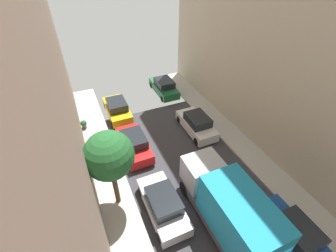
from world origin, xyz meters
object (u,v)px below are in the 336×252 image
object	(u,v)px
parked_car_left_5	(117,109)
street_tree_0	(109,156)
delivery_truck	(228,208)
parked_car_left_3	(163,204)
parked_car_right_2	(197,124)
parked_car_right_3	(164,87)
parked_car_right_1	(294,234)
parked_car_left_4	(134,144)
potted_plant_1	(84,124)

from	to	relation	value
parked_car_left_5	street_tree_0	xyz separation A→B (m)	(-2.20, -8.93, 3.20)
delivery_truck	parked_car_left_3	bearing A→B (deg)	141.20
parked_car_right_2	parked_car_right_3	xyz separation A→B (m)	(0.00, 6.85, 0.00)
parked_car_right_2	street_tree_0	world-z (taller)	street_tree_0
parked_car_right_1	parked_car_right_2	world-z (taller)	same
parked_car_right_1	delivery_truck	distance (m)	3.57
parked_car_left_3	parked_car_right_1	size ratio (longest dim) A/B	1.00
parked_car_left_4	parked_car_right_2	xyz separation A→B (m)	(5.40, 0.24, 0.00)
parked_car_left_4	delivery_truck	world-z (taller)	delivery_truck
parked_car_left_3	parked_car_left_4	distance (m)	5.57
street_tree_0	parked_car_left_5	bearing A→B (deg)	76.14
parked_car_right_1	parked_car_right_2	size ratio (longest dim) A/B	1.00
parked_car_right_1	parked_car_right_3	size ratio (longest dim) A/B	1.00
parked_car_left_4	parked_car_right_3	distance (m)	8.91
parked_car_left_4	parked_car_left_5	world-z (taller)	same
parked_car_right_1	parked_car_left_5	bearing A→B (deg)	109.98
parked_car_left_4	parked_car_right_3	world-z (taller)	same
parked_car_left_5	parked_car_right_2	world-z (taller)	same
street_tree_0	parked_car_right_1	bearing A→B (deg)	-37.89
delivery_truck	parked_car_right_2	bearing A→B (deg)	71.30
parked_car_left_5	street_tree_0	bearing A→B (deg)	-103.86
parked_car_left_4	parked_car_right_3	xyz separation A→B (m)	(5.40, 7.09, 0.00)
parked_car_left_3	parked_car_right_2	size ratio (longest dim) A/B	1.00
parked_car_right_1	parked_car_right_3	world-z (taller)	same
parked_car_left_3	delivery_truck	xyz separation A→B (m)	(2.70, -2.17, 1.07)
parked_car_right_1	delivery_truck	size ratio (longest dim) A/B	0.64
parked_car_right_3	delivery_truck	distance (m)	15.11
parked_car_right_1	delivery_truck	xyz separation A→B (m)	(-2.70, 2.08, 1.07)
parked_car_left_4	potted_plant_1	size ratio (longest dim) A/B	5.57
parked_car_left_4	parked_car_left_3	bearing A→B (deg)	-90.00
parked_car_left_5	parked_car_left_4	bearing A→B (deg)	-90.00
parked_car_right_2	parked_car_right_3	size ratio (longest dim) A/B	1.00
parked_car_left_3	street_tree_0	xyz separation A→B (m)	(-2.20, 1.67, 3.20)
parked_car_left_4	street_tree_0	bearing A→B (deg)	-119.46
parked_car_left_5	delivery_truck	distance (m)	13.10
parked_car_right_2	parked_car_right_3	world-z (taller)	same
parked_car_left_4	parked_car_right_2	world-z (taller)	same
parked_car_left_5	parked_car_right_2	size ratio (longest dim) A/B	1.00
parked_car_left_5	delivery_truck	size ratio (longest dim) A/B	0.64
parked_car_right_2	street_tree_0	distance (m)	9.23
parked_car_left_4	delivery_truck	distance (m)	8.27
parked_car_left_3	parked_car_right_3	world-z (taller)	same
delivery_truck	parked_car_right_3	bearing A→B (deg)	79.68
parked_car_right_2	parked_car_right_3	bearing A→B (deg)	90.00
delivery_truck	potted_plant_1	distance (m)	13.27
parked_car_left_3	street_tree_0	size ratio (longest dim) A/B	0.82
parked_car_left_5	delivery_truck	xyz separation A→B (m)	(2.70, -12.77, 1.07)
parked_car_left_5	potted_plant_1	distance (m)	3.18
parked_car_left_3	potted_plant_1	xyz separation A→B (m)	(-3.05, 9.73, -0.15)
delivery_truck	street_tree_0	size ratio (longest dim) A/B	1.29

